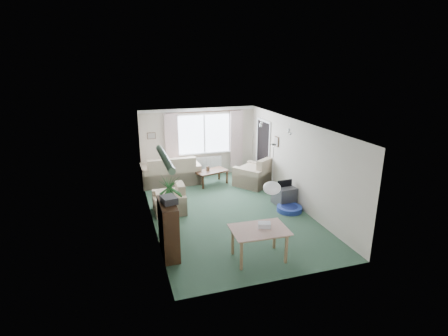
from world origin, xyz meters
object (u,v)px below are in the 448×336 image
object	(u,v)px
dining_table	(259,244)
armchair_left	(169,198)
houseplant	(171,205)
pet_bed	(289,209)
armchair_corner	(254,171)
sofa	(170,169)
tv_cube	(284,195)
coffee_table	(211,177)
bookshelf	(168,229)

from	to	relation	value
dining_table	armchair_left	bearing A→B (deg)	115.75
houseplant	pet_bed	world-z (taller)	houseplant
armchair_corner	dining_table	size ratio (longest dim) A/B	1.00
sofa	tv_cube	size ratio (longest dim) A/B	3.26
armchair_corner	pet_bed	size ratio (longest dim) A/B	1.55
sofa	pet_bed	bearing A→B (deg)	129.25
coffee_table	houseplant	distance (m)	3.60
armchair_corner	dining_table	world-z (taller)	armchair_corner
sofa	dining_table	xyz separation A→B (m)	(0.99, -5.18, -0.15)
sofa	armchair_left	world-z (taller)	sofa
coffee_table	bookshelf	size ratio (longest dim) A/B	0.88
sofa	armchair_corner	size ratio (longest dim) A/B	1.80
armchair_corner	houseplant	distance (m)	4.05
coffee_table	dining_table	size ratio (longest dim) A/B	0.98
armchair_left	pet_bed	distance (m)	3.28
houseplant	dining_table	world-z (taller)	houseplant
sofa	tv_cube	distance (m)	3.93
armchair_corner	houseplant	bearing A→B (deg)	4.47
armchair_left	bookshelf	size ratio (longest dim) A/B	0.74
armchair_corner	armchair_left	distance (m)	3.25
sofa	dining_table	distance (m)	5.28
bookshelf	houseplant	distance (m)	0.90
coffee_table	bookshelf	world-z (taller)	bookshelf
coffee_table	tv_cube	distance (m)	2.72
sofa	dining_table	size ratio (longest dim) A/B	1.81
armchair_corner	coffee_table	distance (m)	1.41
dining_table	tv_cube	xyz separation A→B (m)	(1.81, 2.43, -0.06)
armchair_corner	armchair_left	size ratio (longest dim) A/B	1.21
dining_table	tv_cube	distance (m)	3.03
armchair_left	coffee_table	size ratio (longest dim) A/B	0.84
armchair_corner	houseplant	xyz separation A→B (m)	(-3.12, -2.57, 0.25)
armchair_left	bookshelf	bearing A→B (deg)	-8.64
bookshelf	pet_bed	size ratio (longest dim) A/B	1.73
bookshelf	pet_bed	world-z (taller)	bookshelf
houseplant	tv_cube	xyz separation A→B (m)	(3.35, 0.81, -0.46)
armchair_corner	sofa	bearing A→B (deg)	-56.02
bookshelf	dining_table	distance (m)	1.91
coffee_table	pet_bed	xyz separation A→B (m)	(1.45, -2.74, -0.16)
armchair_left	houseplant	distance (m)	1.32
tv_cube	pet_bed	bearing A→B (deg)	-103.71
houseplant	pet_bed	xyz separation A→B (m)	(3.27, 0.32, -0.66)
houseplant	tv_cube	bearing A→B (deg)	13.61
sofa	pet_bed	xyz separation A→B (m)	(2.72, -3.24, -0.41)
bookshelf	dining_table	size ratio (longest dim) A/B	1.12
dining_table	bookshelf	bearing A→B (deg)	156.70
tv_cube	pet_bed	xyz separation A→B (m)	(-0.08, -0.49, -0.20)
armchair_corner	bookshelf	size ratio (longest dim) A/B	0.90
coffee_table	dining_table	distance (m)	4.69
armchair_corner	dining_table	xyz separation A→B (m)	(-1.58, -4.19, -0.14)
armchair_left	tv_cube	distance (m)	3.24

